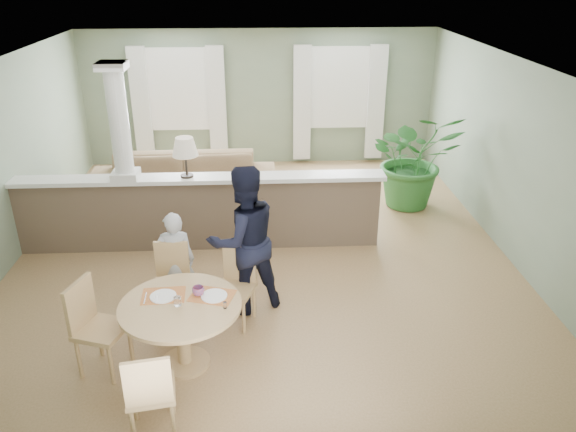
{
  "coord_description": "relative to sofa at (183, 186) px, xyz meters",
  "views": [
    {
      "loc": [
        -0.02,
        -7.27,
        3.89
      ],
      "look_at": [
        0.31,
        -1.0,
        1.02
      ],
      "focal_mm": 35.0,
      "sensor_mm": 36.0,
      "label": 1
    }
  ],
  "objects": [
    {
      "name": "ground",
      "position": [
        1.32,
        -1.54,
        -0.46
      ],
      "size": [
        8.0,
        8.0,
        0.0
      ],
      "primitive_type": "plane",
      "color": "tan",
      "rests_on": "ground"
    },
    {
      "name": "room_shell",
      "position": [
        1.29,
        -0.91,
        1.36
      ],
      "size": [
        7.02,
        8.02,
        2.71
      ],
      "color": "gray",
      "rests_on": "ground"
    },
    {
      "name": "pony_wall",
      "position": [
        0.33,
        -1.34,
        0.25
      ],
      "size": [
        5.32,
        0.38,
        2.7
      ],
      "color": "brown",
      "rests_on": "ground"
    },
    {
      "name": "sofa",
      "position": [
        0.0,
        0.0,
        0.0
      ],
      "size": [
        3.14,
        1.28,
        0.91
      ],
      "primitive_type": "imported",
      "rotation": [
        0.0,
        0.0,
        0.02
      ],
      "color": "olive",
      "rests_on": "ground"
    },
    {
      "name": "houseplant",
      "position": [
        3.89,
        0.06,
        0.38
      ],
      "size": [
        1.53,
        1.34,
        1.67
      ],
      "primitive_type": "imported",
      "rotation": [
        0.0,
        0.0,
        0.02
      ],
      "color": "#2A692B",
      "rests_on": "ground"
    },
    {
      "name": "dining_table",
      "position": [
        0.47,
        -4.01,
        0.14
      ],
      "size": [
        1.24,
        1.24,
        0.84
      ],
      "rotation": [
        0.0,
        0.0,
        0.06
      ],
      "color": "tan",
      "rests_on": "ground"
    },
    {
      "name": "chair_far_boy",
      "position": [
        0.24,
        -3.09,
        0.05
      ],
      "size": [
        0.43,
        0.43,
        0.92
      ],
      "rotation": [
        0.0,
        0.0,
        -0.05
      ],
      "color": "tan",
      "rests_on": "ground"
    },
    {
      "name": "chair_far_man",
      "position": [
        1.0,
        -3.23,
        0.06
      ],
      "size": [
        0.54,
        0.54,
        0.93
      ],
      "rotation": [
        0.0,
        0.0,
        -0.34
      ],
      "color": "tan",
      "rests_on": "ground"
    },
    {
      "name": "chair_near",
      "position": [
        0.31,
        -5.0,
        0.06
      ],
      "size": [
        0.48,
        0.48,
        0.93
      ],
      "rotation": [
        0.0,
        0.0,
        3.31
      ],
      "color": "tan",
      "rests_on": "ground"
    },
    {
      "name": "chair_side",
      "position": [
        -0.41,
        -4.03,
        0.1
      ],
      "size": [
        0.58,
        0.58,
        1.01
      ],
      "rotation": [
        0.0,
        0.0,
        1.24
      ],
      "color": "tan",
      "rests_on": "ground"
    },
    {
      "name": "child_person",
      "position": [
        0.27,
        -2.91,
        0.17
      ],
      "size": [
        0.48,
        0.34,
        1.26
      ],
      "primitive_type": "imported",
      "rotation": [
        0.0,
        0.0,
        3.22
      ],
      "color": "#ADADB2",
      "rests_on": "ground"
    },
    {
      "name": "man_person",
      "position": [
        1.09,
        -2.96,
        0.46
      ],
      "size": [
        1.1,
        1.0,
        1.83
      ],
      "primitive_type": "imported",
      "rotation": [
        0.0,
        0.0,
        3.58
      ],
      "color": "black",
      "rests_on": "ground"
    }
  ]
}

